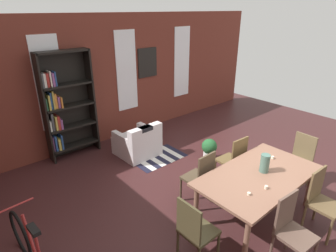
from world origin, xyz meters
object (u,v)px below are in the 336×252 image
Objects in this scene: dining_chair_head_right at (299,159)px; armchair_white at (138,143)px; bookshelf_tall at (65,106)px; dining_chair_far_right at (234,159)px; dining_chair_far_left at (200,177)px; vase_on_table at (265,163)px; dining_chair_head_left at (195,230)px; dining_table at (258,179)px; dining_chair_near_right at (322,200)px; potted_plant_by_shelf at (209,149)px; dining_chair_near_left at (291,229)px.

armchair_white is (-1.56, 2.78, -0.23)m from dining_chair_head_right.
bookshelf_tall reaches higher than armchair_white.
dining_chair_far_left is at bearing -180.00° from dining_chair_far_right.
dining_chair_far_right is (0.31, 0.75, -0.37)m from vase_on_table.
dining_chair_head_left and dining_chair_far_left have the same top height.
dining_chair_far_right is at bearing 23.20° from dining_chair_head_left.
bookshelf_tall is 1.70m from armchair_white.
dining_chair_near_right is at bearing -60.01° from dining_table.
armchair_white is 1.74× the size of potted_plant_by_shelf.
dining_chair_near_right is at bearing -23.07° from dining_chair_head_left.
dining_chair_near_left is 1.73m from dining_chair_far_right.
dining_table is 2.02× the size of dining_chair_head_right.
dining_chair_near_right is at bearing -79.39° from armchair_white.
dining_chair_head_right is at bearing -39.90° from dining_chair_far_right.
dining_chair_near_right is at bearing -60.18° from dining_chair_far_left.
dining_chair_near_right is (1.77, -0.75, 0.00)m from dining_chair_head_left.
vase_on_table is 0.12× the size of bookshelf_tall.
dining_chair_head_left is at bearing -111.68° from armchair_white.
vase_on_table is 0.89m from dining_chair_far_right.
dining_chair_head_right reaches higher than dining_table.
dining_chair_far_left is at bearing 39.84° from dining_chair_head_left.
bookshelf_tall reaches higher than dining_chair_near_right.
dining_chair_near_right and dining_chair_head_right have the same top height.
armchair_white reaches higher than potted_plant_by_shelf.
dining_chair_head_left is at bearing 179.94° from dining_chair_head_right.
armchair_white is at bearing 119.26° from dining_chair_head_right.
dining_chair_head_left is 1.91m from dining_chair_far_right.
dining_chair_head_left is 3.78m from bookshelf_tall.
vase_on_table reaches higher than dining_chair_head_left.
dining_chair_far_left is 0.42× the size of bookshelf_tall.
dining_table is 2.02× the size of dining_chair_far_right.
dining_chair_far_right is 3.52m from bookshelf_tall.
dining_chair_head_left is at bearing -156.80° from dining_chair_far_right.
vase_on_table is 0.29× the size of dining_chair_head_left.
dining_chair_far_right is at bearing 60.45° from dining_table.
dining_table is 1.34m from dining_chair_head_left.
dining_chair_head_left is at bearing -140.16° from dining_chair_far_left.
dining_chair_near_left is 1.51m from dining_chair_far_left.
dining_chair_near_left is 2.00× the size of potted_plant_by_shelf.
dining_table is 0.88m from dining_chair_near_right.
dining_chair_near_right is (0.31, -0.75, -0.37)m from vase_on_table.
armchair_white is (-0.35, 2.78, -0.61)m from vase_on_table.
dining_chair_head_right is 1.14× the size of armchair_white.
dining_chair_head_left is at bearing 156.93° from dining_chair_near_right.
dining_chair_near_left is at bearing -179.99° from dining_chair_near_right.
armchair_white is (1.13, -0.95, -0.85)m from bookshelf_tall.
dining_chair_near_left is 1.00× the size of dining_chair_far_right.
potted_plant_by_shelf is at bearing 37.47° from dining_chair_head_left.
dining_chair_near_left reaches higher than armchair_white.
bookshelf_tall is at bearing 90.31° from dining_chair_head_left.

